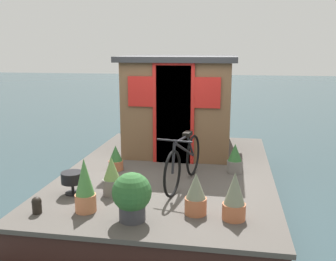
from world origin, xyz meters
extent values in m
plane|color=#2D4247|center=(0.00, 0.00, 0.00)|extent=(60.00, 60.00, 0.00)
cube|color=#4C4742|center=(0.00, 0.00, 0.40)|extent=(4.94, 3.33, 0.06)
cube|color=#381E19|center=(0.00, 0.00, 0.18)|extent=(4.84, 3.27, 0.37)
cube|color=brown|center=(1.37, 0.00, 1.30)|extent=(1.99, 1.92, 1.74)
cube|color=#28282B|center=(1.37, 0.00, 2.22)|extent=(2.19, 2.12, 0.10)
cube|color=#144733|center=(0.35, 0.00, 1.28)|extent=(0.04, 0.60, 1.70)
cube|color=red|center=(0.35, 0.00, 1.33)|extent=(0.03, 0.72, 1.80)
cube|color=red|center=(0.35, -0.58, 1.68)|extent=(0.03, 0.44, 0.52)
cube|color=red|center=(0.35, 0.58, 1.68)|extent=(0.03, 0.44, 0.52)
torus|color=black|center=(-1.19, -0.23, 0.75)|extent=(0.64, 0.16, 0.64)
torus|color=black|center=(-0.24, -0.41, 0.75)|extent=(0.64, 0.16, 0.64)
cylinder|color=black|center=(-0.67, -0.33, 0.95)|extent=(0.89, 0.20, 0.44)
cylinder|color=black|center=(-0.83, -0.30, 1.14)|extent=(0.58, 0.14, 0.06)
cylinder|color=black|center=(-0.39, -0.38, 0.94)|extent=(0.34, 0.10, 0.40)
cylinder|color=black|center=(-1.15, -0.24, 0.95)|extent=(0.12, 0.06, 0.42)
cube|color=black|center=(-0.54, -0.35, 1.16)|extent=(0.22, 0.14, 0.06)
cylinder|color=black|center=(-1.11, -0.24, 1.19)|extent=(0.12, 0.50, 0.02)
cylinder|color=#C6754C|center=(-1.85, 0.75, 0.54)|extent=(0.26, 0.26, 0.22)
cone|color=#4C8942|center=(-1.85, 0.75, 0.88)|extent=(0.23, 0.23, 0.46)
cylinder|color=#38383D|center=(-1.99, 0.12, 0.52)|extent=(0.31, 0.31, 0.19)
sphere|color=#2D602D|center=(-1.99, 0.12, 0.78)|extent=(0.46, 0.46, 0.46)
cylinder|color=slate|center=(-1.27, 0.60, 0.54)|extent=(0.25, 0.25, 0.22)
cone|color=#70934C|center=(-1.27, 0.60, 0.81)|extent=(0.23, 0.23, 0.32)
cylinder|color=#B2603D|center=(-1.76, -1.06, 0.52)|extent=(0.28, 0.28, 0.19)
cone|color=gray|center=(-1.76, -1.06, 0.81)|extent=(0.25, 0.25, 0.39)
cylinder|color=#B2603D|center=(-1.69, -0.60, 0.53)|extent=(0.27, 0.27, 0.20)
cone|color=gray|center=(-1.69, -0.60, 0.79)|extent=(0.24, 0.24, 0.32)
cylinder|color=#B2603D|center=(-0.21, 0.88, 0.51)|extent=(0.24, 0.24, 0.16)
cone|color=#2D602D|center=(-0.21, 0.88, 0.71)|extent=(0.22, 0.22, 0.26)
cylinder|color=slate|center=(-0.01, -1.07, 0.53)|extent=(0.25, 0.25, 0.20)
cone|color=#2D602D|center=(-0.01, -1.07, 0.77)|extent=(0.22, 0.22, 0.28)
cylinder|color=black|center=(-1.33, 1.15, 0.66)|extent=(0.30, 0.30, 0.15)
cylinder|color=black|center=(-1.33, 1.15, 0.51)|extent=(0.04, 0.04, 0.16)
cylinder|color=black|center=(-1.33, 1.15, 0.44)|extent=(0.21, 0.21, 0.02)
cylinder|color=black|center=(-2.01, 1.32, 0.50)|extent=(0.11, 0.11, 0.15)
sphere|color=black|center=(-2.01, 1.32, 0.58)|extent=(0.12, 0.12, 0.12)
camera|label=1|loc=(-5.98, -0.99, 2.40)|focal=40.39mm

